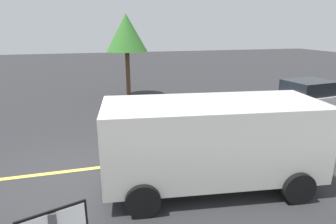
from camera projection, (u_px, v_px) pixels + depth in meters
The scene contains 5 objects.
ground_plane at pixel (69, 171), 7.98m from camera, with size 80.00×80.00×0.00m, color #2D2D30.
lane_marking_centre at pixel (171, 159), 8.72m from camera, with size 28.00×0.16×0.01m, color #E0D14C.
white_van at pixel (213, 139), 6.94m from camera, with size 5.40×2.76×2.20m.
car_white_far_lane at pixel (305, 97), 13.07m from camera, with size 4.32×2.45×1.57m.
tree_left_verge at pixel (126, 33), 15.78m from camera, with size 2.30×2.30×4.64m.
Camera 1 is at (0.83, -7.65, 3.88)m, focal length 30.36 mm.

